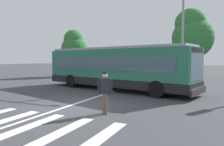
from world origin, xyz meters
TOP-DOWN VIEW (x-y plane):
  - ground_plane at (0.00, 0.00)m, footprint 160.00×160.00m
  - city_transit_bus at (-0.60, 5.86)m, footprint 12.04×5.27m
  - pedestrian_crossing_street at (1.84, -0.66)m, footprint 0.50×0.44m
  - parked_car_silver at (-4.14, 14.60)m, footprint 2.16×4.63m
  - parked_car_blue at (-1.66, 14.59)m, footprint 2.14×4.62m
  - parked_car_teal at (1.20, 14.36)m, footprint 2.25×4.65m
  - parked_car_white at (3.73, 14.58)m, footprint 1.93×4.53m
  - twin_arm_street_lamp at (3.47, 10.78)m, footprint 5.10×0.32m
  - background_tree_left at (-10.42, 14.81)m, footprint 3.40×3.40m
  - background_tree_right at (3.50, 20.18)m, footprint 5.07×5.07m
  - crosswalk_painted_stripes at (-0.35, -3.20)m, footprint 6.95×3.28m
  - lane_center_line at (-0.38, 2.00)m, footprint 0.16×24.00m

SIDE VIEW (x-z plane):
  - ground_plane at x=0.00m, z-range 0.00..0.00m
  - lane_center_line at x=-0.38m, z-range 0.00..0.01m
  - crosswalk_painted_stripes at x=-0.35m, z-range 0.00..0.01m
  - parked_car_silver at x=-4.14m, z-range 0.09..1.44m
  - parked_car_blue at x=-1.66m, z-range 0.09..1.44m
  - parked_car_teal at x=1.20m, z-range 0.09..1.44m
  - parked_car_white at x=3.73m, z-range 0.09..1.44m
  - pedestrian_crossing_street at x=1.84m, z-range 0.11..1.83m
  - city_transit_bus at x=-0.60m, z-range 0.06..3.12m
  - background_tree_left at x=-10.42m, z-range 0.89..6.92m
  - background_tree_right at x=3.50m, z-range 1.11..9.63m
  - twin_arm_street_lamp at x=3.47m, z-range 1.08..10.20m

